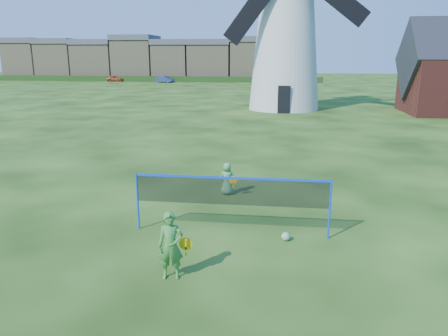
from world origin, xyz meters
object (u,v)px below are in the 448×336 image
player_girl (171,246)px  play_ball (286,236)px  car_right (165,79)px  windmill (286,33)px  car_left (116,78)px  player_boy (227,179)px  badminton_net (231,192)px

player_girl → play_ball: player_girl is taller
car_right → windmill: bearing=-130.5°
player_girl → car_left: 74.31m
player_girl → player_boy: 5.77m
badminton_net → player_girl: 2.69m
car_left → car_right: size_ratio=0.96×
player_girl → player_boy: size_ratio=1.33×
play_ball → car_left: (-30.20, 66.71, 0.43)m
play_ball → car_left: size_ratio=0.07×
windmill → player_boy: bearing=-94.7°
windmill → player_boy: size_ratio=16.52×
car_right → play_ball: bearing=-142.2°
car_left → player_boy: bearing=-159.1°
play_ball → car_left: car_left is taller
badminton_net → player_boy: 3.37m
play_ball → player_girl: bearing=-137.5°
badminton_net → play_ball: bearing=-10.9°
car_left → car_right: car_right is taller
player_girl → car_right: (-17.99, 66.73, -0.18)m
player_boy → player_girl: bearing=85.3°
player_boy → play_ball: player_boy is taller
player_girl → play_ball: bearing=33.1°
player_girl → badminton_net: bearing=59.0°
badminton_net → car_left: size_ratio=1.58×
car_left → windmill: bearing=-145.2°
player_boy → play_ball: (1.92, -3.55, -0.44)m
player_girl → car_right: 69.12m
player_girl → car_left: (-27.81, 68.91, -0.18)m
player_boy → car_left: size_ratio=0.34×
play_ball → badminton_net: bearing=169.1°
player_boy → car_right: car_right is taller
player_girl → play_ball: (2.40, 2.20, -0.62)m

